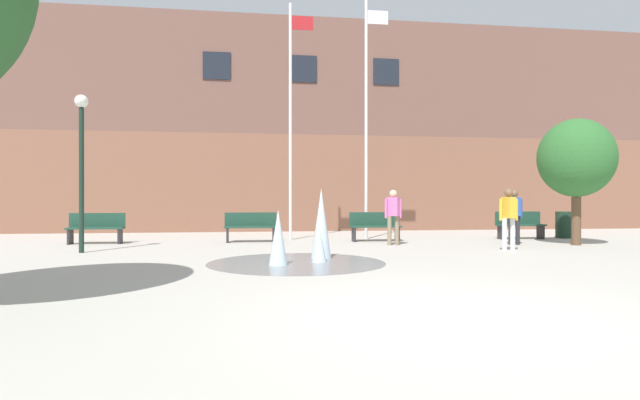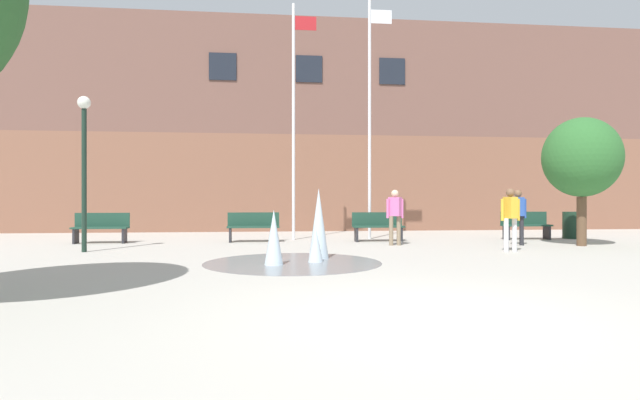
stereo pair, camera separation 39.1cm
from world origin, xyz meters
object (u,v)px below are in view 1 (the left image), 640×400
object	(u,v)px
park_bench_center	(251,226)
street_tree_near_building	(576,158)
park_bench_under_left_flagpole	(96,228)
adult_watching	(393,213)
park_bench_under_right_flagpole	(375,226)
trash_can	(564,225)
lamp_post_left_lane	(81,149)
park_bench_far_right	(520,225)
adult_near_bench	(514,213)
flagpole_left	(291,114)
flagpole_right	(367,111)
teen_by_trashcan	(509,214)

from	to	relation	value
park_bench_center	street_tree_near_building	xyz separation A→B (m)	(9.29, -2.34, 2.02)
park_bench_under_left_flagpole	adult_watching	world-z (taller)	adult_watching
park_bench_under_right_flagpole	street_tree_near_building	xyz separation A→B (m)	(5.40, -2.11, 2.02)
park_bench_center	trash_can	world-z (taller)	park_bench_center
park_bench_under_right_flagpole	lamp_post_left_lane	world-z (taller)	lamp_post_left_lane
park_bench_center	adult_watching	xyz separation A→B (m)	(4.06, -1.63, 0.45)
park_bench_under_right_flagpole	trash_can	bearing A→B (deg)	3.36
park_bench_far_right	adult_near_bench	size ratio (longest dim) A/B	1.01
flagpole_left	adult_near_bench	bearing A→B (deg)	-23.53
flagpole_left	lamp_post_left_lane	xyz separation A→B (m)	(-5.44, -3.27, -1.56)
park_bench_under_left_flagpole	adult_near_bench	distance (m)	12.28
park_bench_under_left_flagpole	trash_can	world-z (taller)	park_bench_under_left_flagpole
adult_near_bench	flagpole_left	size ratio (longest dim) A/B	0.21
park_bench_under_left_flagpole	trash_can	distance (m)	15.15
adult_watching	trash_can	xyz separation A→B (m)	(6.54, 1.80, -0.48)
park_bench_under_right_flagpole	flagpole_right	xyz separation A→B (m)	(-0.04, 0.93, 3.78)
park_bench_under_right_flagpole	flagpole_right	size ratio (longest dim) A/B	0.20
park_bench_under_right_flagpole	flagpole_left	bearing A→B (deg)	160.12
park_bench_under_left_flagpole	flagpole_right	world-z (taller)	flagpole_right
park_bench_under_left_flagpole	flagpole_left	world-z (taller)	flagpole_left
adult_near_bench	adult_watching	size ratio (longest dim) A/B	1.00
flagpole_right	trash_can	distance (m)	7.78
flagpole_left	street_tree_near_building	world-z (taller)	flagpole_left
teen_by_trashcan	flagpole_left	size ratio (longest dim) A/B	0.21
park_bench_under_right_flagpole	flagpole_left	world-z (taller)	flagpole_left
park_bench_under_right_flagpole	adult_watching	size ratio (longest dim) A/B	1.01
park_bench_center	trash_can	distance (m)	10.60
teen_by_trashcan	flagpole_left	xyz separation A→B (m)	(-5.20, 4.32, 3.17)
teen_by_trashcan	lamp_post_left_lane	bearing A→B (deg)	75.69
adult_watching	lamp_post_left_lane	distance (m)	8.40
flagpole_right	street_tree_near_building	xyz separation A→B (m)	(5.45, -3.04, -1.76)
park_bench_far_right	adult_near_bench	world-z (taller)	adult_near_bench
street_tree_near_building	park_bench_far_right	bearing A→B (deg)	100.06
trash_can	lamp_post_left_lane	bearing A→B (deg)	-169.50
flagpole_left	trash_can	bearing A→B (deg)	-3.30
park_bench_far_right	adult_watching	distance (m)	5.10
teen_by_trashcan	park_bench_far_right	bearing A→B (deg)	-41.98
park_bench_center	flagpole_right	xyz separation A→B (m)	(3.84, 0.70, 3.78)
park_bench_center	lamp_post_left_lane	distance (m)	5.28
teen_by_trashcan	trash_can	size ratio (longest dim) A/B	1.77
park_bench_under_right_flagpole	adult_watching	distance (m)	1.48
trash_can	street_tree_near_building	size ratio (longest dim) A/B	0.25
park_bench_under_left_flagpole	adult_watching	xyz separation A→B (m)	(8.60, -1.65, 0.45)
park_bench_under_left_flagpole	park_bench_center	distance (m)	4.54
adult_near_bench	flagpole_right	bearing A→B (deg)	-13.04
park_bench_under_left_flagpole	flagpole_right	xyz separation A→B (m)	(8.38, 0.69, 3.78)
lamp_post_left_lane	street_tree_near_building	xyz separation A→B (m)	(13.41, 0.23, -0.05)
adult_watching	street_tree_near_building	xyz separation A→B (m)	(5.23, -0.71, 1.56)
park_bench_far_right	flagpole_right	size ratio (longest dim) A/B	0.20
park_bench_under_left_flagpole	teen_by_trashcan	bearing A→B (deg)	-18.20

